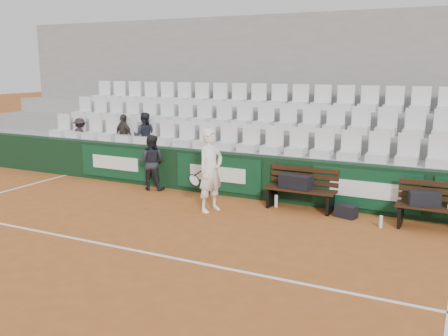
% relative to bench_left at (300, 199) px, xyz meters
% --- Properties ---
extents(ground, '(80.00, 80.00, 0.00)m').
position_rel_bench_left_xyz_m(ground, '(-1.92, -3.55, -0.23)').
color(ground, '#A65725').
rests_on(ground, ground).
extents(court_baseline, '(18.00, 0.06, 0.01)m').
position_rel_bench_left_xyz_m(court_baseline, '(-1.92, -3.55, -0.22)').
color(court_baseline, white).
rests_on(court_baseline, ground).
extents(back_barrier, '(18.00, 0.34, 1.00)m').
position_rel_bench_left_xyz_m(back_barrier, '(-1.85, 0.44, 0.28)').
color(back_barrier, black).
rests_on(back_barrier, ground).
extents(grandstand_tier_front, '(18.00, 0.95, 1.00)m').
position_rel_bench_left_xyz_m(grandstand_tier_front, '(-1.92, 1.07, 0.28)').
color(grandstand_tier_front, '#959693').
rests_on(grandstand_tier_front, ground).
extents(grandstand_tier_mid, '(18.00, 0.95, 1.45)m').
position_rel_bench_left_xyz_m(grandstand_tier_mid, '(-1.92, 2.02, 0.50)').
color(grandstand_tier_mid, gray).
rests_on(grandstand_tier_mid, ground).
extents(grandstand_tier_back, '(18.00, 0.95, 1.90)m').
position_rel_bench_left_xyz_m(grandstand_tier_back, '(-1.92, 2.97, 0.72)').
color(grandstand_tier_back, gray).
rests_on(grandstand_tier_back, ground).
extents(grandstand_rear_wall, '(18.00, 0.30, 4.40)m').
position_rel_bench_left_xyz_m(grandstand_rear_wall, '(-1.92, 3.60, 1.98)').
color(grandstand_rear_wall, gray).
rests_on(grandstand_rear_wall, ground).
extents(seat_row_front, '(11.90, 0.44, 0.63)m').
position_rel_bench_left_xyz_m(seat_row_front, '(-1.92, 0.90, 1.09)').
color(seat_row_front, silver).
rests_on(seat_row_front, grandstand_tier_front).
extents(seat_row_mid, '(11.90, 0.44, 0.63)m').
position_rel_bench_left_xyz_m(seat_row_mid, '(-1.92, 1.85, 1.54)').
color(seat_row_mid, silver).
rests_on(seat_row_mid, grandstand_tier_mid).
extents(seat_row_back, '(11.90, 0.44, 0.63)m').
position_rel_bench_left_xyz_m(seat_row_back, '(-1.92, 2.80, 1.99)').
color(seat_row_back, silver).
rests_on(seat_row_back, grandstand_tier_back).
extents(bench_left, '(1.50, 0.56, 0.45)m').
position_rel_bench_left_xyz_m(bench_left, '(0.00, 0.00, 0.00)').
color(bench_left, black).
rests_on(bench_left, ground).
extents(bench_right, '(1.50, 0.56, 0.45)m').
position_rel_bench_left_xyz_m(bench_right, '(2.71, -0.20, 0.00)').
color(bench_right, black).
rests_on(bench_right, ground).
extents(sports_bag_left, '(0.72, 0.40, 0.29)m').
position_rel_bench_left_xyz_m(sports_bag_left, '(-0.11, -0.03, 0.37)').
color(sports_bag_left, black).
rests_on(sports_bag_left, bench_left).
extents(sports_bag_right, '(0.60, 0.40, 0.26)m').
position_rel_bench_left_xyz_m(sports_bag_right, '(2.46, -0.18, 0.35)').
color(sports_bag_right, black).
rests_on(sports_bag_right, bench_right).
extents(sports_bag_ground, '(0.47, 0.36, 0.25)m').
position_rel_bench_left_xyz_m(sports_bag_ground, '(1.01, -0.14, -0.10)').
color(sports_bag_ground, black).
rests_on(sports_bag_ground, ground).
extents(water_bottle_near, '(0.08, 0.08, 0.27)m').
position_rel_bench_left_xyz_m(water_bottle_near, '(-0.52, -0.08, -0.09)').
color(water_bottle_near, silver).
rests_on(water_bottle_near, ground).
extents(water_bottle_far, '(0.07, 0.07, 0.24)m').
position_rel_bench_left_xyz_m(water_bottle_far, '(1.75, -0.51, -0.11)').
color(water_bottle_far, silver).
rests_on(water_bottle_far, ground).
extents(tennis_player, '(0.79, 0.73, 1.75)m').
position_rel_bench_left_xyz_m(tennis_player, '(-1.66, -0.95, 0.65)').
color(tennis_player, white).
rests_on(tennis_player, ground).
extents(ball_kid, '(0.77, 0.66, 1.37)m').
position_rel_bench_left_xyz_m(ball_kid, '(-3.82, 0.04, 0.46)').
color(ball_kid, black).
rests_on(ball_kid, ground).
extents(spectator_a, '(0.66, 0.40, 0.99)m').
position_rel_bench_left_xyz_m(spectator_a, '(-6.90, 0.95, 1.27)').
color(spectator_a, black).
rests_on(spectator_a, grandstand_tier_front).
extents(spectator_b, '(0.74, 0.46, 1.17)m').
position_rel_bench_left_xyz_m(spectator_b, '(-5.33, 0.95, 1.36)').
color(spectator_b, '#302C26').
rests_on(spectator_b, grandstand_tier_front).
extents(spectator_c, '(0.75, 0.68, 1.25)m').
position_rel_bench_left_xyz_m(spectator_c, '(-4.65, 0.95, 1.40)').
color(spectator_c, '#1D212C').
rests_on(spectator_c, grandstand_tier_front).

